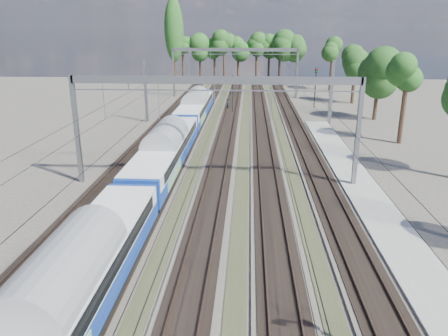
# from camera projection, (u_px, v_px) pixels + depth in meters

# --- Properties ---
(track_bed) EXTENTS (21.00, 130.00, 0.34)m
(track_bed) POSITION_uv_depth(u_px,v_px,m) (225.00, 140.00, 51.14)
(track_bed) COLOR #47423A
(track_bed) RESTS_ON ground
(platform) EXTENTS (3.00, 70.00, 0.30)m
(platform) POSITION_uv_depth(u_px,v_px,m) (398.00, 242.00, 26.73)
(platform) COLOR gray
(platform) RESTS_ON ground
(catenary) EXTENTS (25.65, 130.00, 9.00)m
(catenary) POSITION_uv_depth(u_px,v_px,m) (231.00, 78.00, 56.48)
(catenary) COLOR slate
(catenary) RESTS_ON ground
(tree_belt) EXTENTS (40.11, 97.62, 11.47)m
(tree_belt) POSITION_uv_depth(u_px,v_px,m) (273.00, 49.00, 94.37)
(tree_belt) COLOR black
(tree_belt) RESTS_ON ground
(poplar) EXTENTS (4.40, 4.40, 19.04)m
(poplar) POSITION_uv_depth(u_px,v_px,m) (174.00, 31.00, 98.62)
(poplar) COLOR black
(poplar) RESTS_ON ground
(emu_train) EXTENTS (3.12, 65.94, 4.56)m
(emu_train) POSITION_uv_depth(u_px,v_px,m) (165.00, 147.00, 38.03)
(emu_train) COLOR black
(emu_train) RESTS_ON ground
(worker) EXTENTS (0.56, 0.74, 1.84)m
(worker) POSITION_uv_depth(u_px,v_px,m) (228.00, 104.00, 69.56)
(worker) COLOR black
(worker) RESTS_ON ground
(signal_near) EXTENTS (0.37, 0.34, 5.70)m
(signal_near) POSITION_uv_depth(u_px,v_px,m) (233.00, 90.00, 66.13)
(signal_near) COLOR black
(signal_near) RESTS_ON ground
(signal_far) EXTENTS (0.42, 0.38, 6.43)m
(signal_far) POSITION_uv_depth(u_px,v_px,m) (316.00, 83.00, 70.72)
(signal_far) COLOR black
(signal_far) RESTS_ON ground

